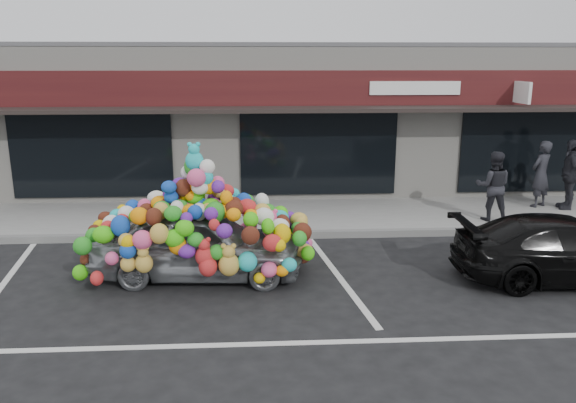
{
  "coord_description": "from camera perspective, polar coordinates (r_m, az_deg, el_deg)",
  "views": [
    {
      "loc": [
        1.33,
        -9.43,
        3.86
      ],
      "look_at": [
        1.94,
        1.4,
        1.12
      ],
      "focal_mm": 35.0,
      "sensor_mm": 36.0,
      "label": 1
    }
  ],
  "objects": [
    {
      "name": "ground",
      "position": [
        10.27,
        -10.55,
        -8.15
      ],
      "size": [
        90.0,
        90.0,
        0.0
      ],
      "primitive_type": "plane",
      "color": "black",
      "rests_on": "ground"
    },
    {
      "name": "shop_building",
      "position": [
        18.0,
        -7.56,
        8.64
      ],
      "size": [
        24.0,
        7.2,
        4.31
      ],
      "color": "beige",
      "rests_on": "ground"
    },
    {
      "name": "sidewalk",
      "position": [
        14.01,
        -8.58,
        -1.66
      ],
      "size": [
        26.0,
        3.0,
        0.15
      ],
      "primitive_type": "cube",
      "color": "gray",
      "rests_on": "ground"
    },
    {
      "name": "kerb",
      "position": [
        12.58,
        -9.18,
        -3.52
      ],
      "size": [
        26.0,
        0.18,
        0.16
      ],
      "primitive_type": "cube",
      "color": "slate",
      "rests_on": "ground"
    },
    {
      "name": "parking_stripe_left",
      "position": [
        11.32,
        -26.85,
        -7.35
      ],
      "size": [
        0.73,
        4.37,
        0.01
      ],
      "primitive_type": "cube",
      "rotation": [
        0.0,
        0.0,
        0.14
      ],
      "color": "silver",
      "rests_on": "ground"
    },
    {
      "name": "parking_stripe_mid",
      "position": [
        10.47,
        5.09,
        -7.49
      ],
      "size": [
        0.73,
        4.37,
        0.01
      ],
      "primitive_type": "cube",
      "rotation": [
        0.0,
        0.0,
        0.14
      ],
      "color": "silver",
      "rests_on": "ground"
    },
    {
      "name": "lane_line",
      "position": [
        8.13,
        1.93,
        -14.14
      ],
      "size": [
        14.0,
        0.12,
        0.01
      ],
      "primitive_type": "cube",
      "color": "silver",
      "rests_on": "ground"
    },
    {
      "name": "toy_car",
      "position": [
        10.27,
        -9.1,
        -3.33
      ],
      "size": [
        2.78,
        4.16,
        2.36
      ],
      "rotation": [
        0.0,
        0.0,
        1.51
      ],
      "color": "#9FA3A9",
      "rests_on": "ground"
    },
    {
      "name": "black_sedan",
      "position": [
        11.23,
        26.47,
        -4.36
      ],
      "size": [
        1.72,
        4.03,
        1.16
      ],
      "primitive_type": "imported",
      "rotation": [
        0.0,
        0.0,
        1.55
      ],
      "color": "black",
      "rests_on": "ground"
    },
    {
      "name": "pedestrian_a",
      "position": [
        15.86,
        24.3,
        2.56
      ],
      "size": [
        0.75,
        0.67,
        1.72
      ],
      "primitive_type": "imported",
      "rotation": [
        0.0,
        0.0,
        3.68
      ],
      "color": "black",
      "rests_on": "sidewalk"
    },
    {
      "name": "pedestrian_b",
      "position": [
        14.07,
        20.12,
        1.48
      ],
      "size": [
        0.95,
        0.83,
        1.65
      ],
      "primitive_type": "imported",
      "rotation": [
        0.0,
        0.0,
        2.86
      ],
      "color": "black",
      "rests_on": "sidewalk"
    },
    {
      "name": "pedestrian_c",
      "position": [
        15.95,
        26.69,
        2.47
      ],
      "size": [
        1.12,
        0.66,
        1.78
      ],
      "primitive_type": "imported",
      "rotation": [
        0.0,
        0.0,
        4.48
      ],
      "color": "black",
      "rests_on": "sidewalk"
    }
  ]
}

